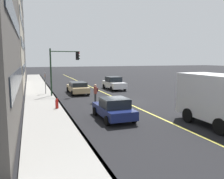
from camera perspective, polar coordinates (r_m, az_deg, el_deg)
name	(u,v)px	position (r m, az deg, el deg)	size (l,w,h in m)	color
ground	(122,101)	(22.02, 2.59, -2.89)	(200.00, 200.00, 0.00)	black
sidewalk_slab	(43,105)	(20.41, -16.68, -3.83)	(80.00, 3.04, 0.15)	gray
curb_edge	(61,104)	(20.53, -12.66, -3.62)	(80.00, 0.16, 0.15)	slate
lane_stripe_center	(122,101)	(22.01, 2.59, -2.87)	(80.00, 0.16, 0.01)	#D8CC4C
building_glass_right	(1,17)	(54.26, -25.95, 15.86)	(16.25, 8.65, 24.96)	#56514C
car_navy	(114,108)	(15.32, 0.41, -4.74)	(4.08, 1.99, 1.46)	navy
car_tan	(78,87)	(26.85, -8.53, 0.53)	(4.75, 2.00, 1.38)	tan
car_white	(114,83)	(30.27, 0.45, 1.59)	(4.64, 2.02, 1.68)	silver
pedestrian_with_backpack	(95,92)	(21.05, -4.13, -0.60)	(0.42, 0.38, 1.72)	#383838
traffic_light_mast	(63,64)	(24.98, -12.19, 6.22)	(0.28, 3.18, 5.09)	#1E3823
street_sign_post	(45,81)	(26.48, -16.28, 2.15)	(0.60, 0.08, 2.75)	slate
fire_hydrant	(57,104)	(18.56, -13.54, -3.61)	(0.24, 0.24, 0.94)	red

